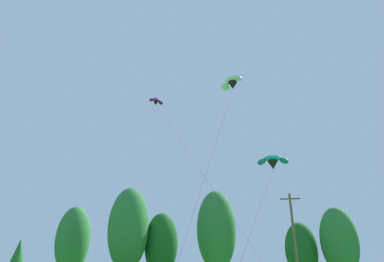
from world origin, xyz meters
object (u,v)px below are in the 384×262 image
object	(u,v)px
utility_pole	(295,243)
parafoil_kite_high_white	(232,82)
parafoil_kite_mid_teal	(273,162)
parafoil_kite_far_magenta	(156,102)

from	to	relation	value
utility_pole	parafoil_kite_high_white	world-z (taller)	parafoil_kite_high_white
utility_pole	parafoil_kite_mid_teal	size ratio (longest dim) A/B	0.97
parafoil_kite_mid_teal	parafoil_kite_far_magenta	world-z (taller)	parafoil_kite_far_magenta
parafoil_kite_high_white	parafoil_kite_mid_teal	bearing A→B (deg)	-2.26
utility_pole	parafoil_kite_far_magenta	distance (m)	24.97
parafoil_kite_high_white	parafoil_kite_far_magenta	size ratio (longest dim) A/B	0.87
parafoil_kite_high_white	parafoil_kite_far_magenta	distance (m)	14.27
utility_pole	parafoil_kite_high_white	distance (m)	18.52
parafoil_kite_mid_teal	parafoil_kite_far_magenta	distance (m)	20.73
parafoil_kite_mid_teal	parafoil_kite_far_magenta	xyz separation A→B (m)	(-13.98, 9.17, 12.26)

